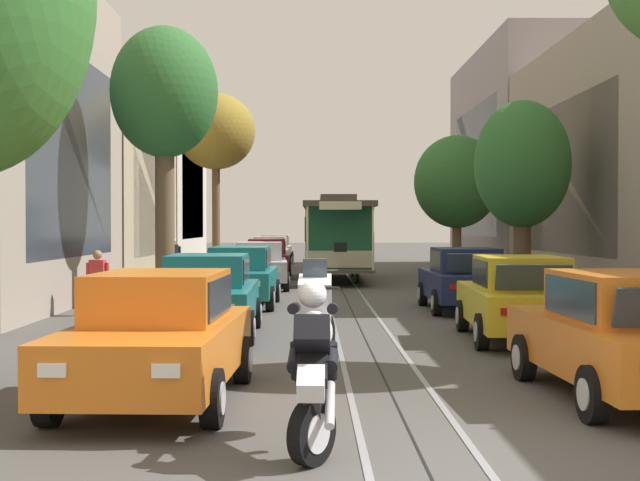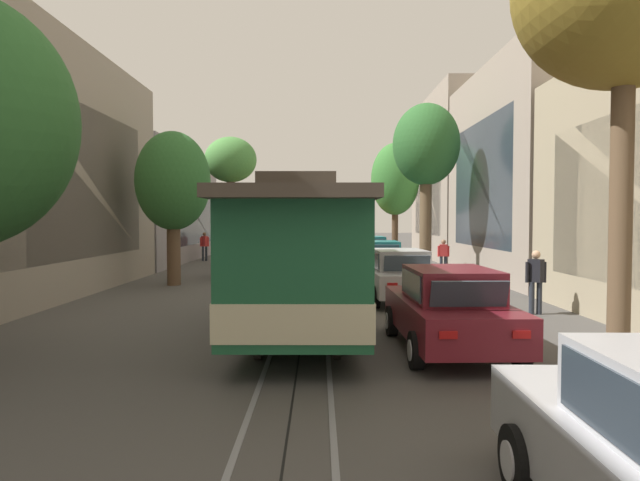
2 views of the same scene
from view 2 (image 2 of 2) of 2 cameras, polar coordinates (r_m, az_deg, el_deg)
name	(u,v)px [view 2 (image 2 of 2)]	position (r m, az deg, el deg)	size (l,w,h in m)	color
ground_plane	(309,287)	(20.53, -1.11, -4.78)	(160.00, 160.00, 0.00)	#4C4947
trolley_track_rails	(308,296)	(17.95, -1.26, -5.77)	(1.14, 54.02, 0.01)	gray
building_facade_left	(602,159)	(20.85, 27.00, 7.48)	(5.82, 45.72, 10.16)	gray
parked_car_orange_near_left	(358,245)	(35.90, 3.96, -0.50)	(2.13, 4.42, 1.58)	orange
parked_car_teal_second_left	(370,251)	(29.59, 5.12, -1.08)	(2.04, 4.38, 1.58)	#196B70
parked_car_teal_mid_left	(380,260)	(23.42, 6.16, -1.96)	(2.05, 4.38, 1.58)	#196B70
parked_car_silver_fourth_left	(398,275)	(17.03, 8.04, -3.53)	(2.13, 4.42, 1.58)	#B7B7BC
parked_car_maroon_fifth_left	(449,309)	(10.86, 13.12, -6.85)	(2.07, 4.39, 1.58)	maroon
parked_car_orange_near_right	(269,245)	(35.87, -5.25, -0.50)	(2.12, 4.41, 1.58)	orange
parked_car_yellow_second_right	(260,250)	(30.39, -6.16, -1.00)	(2.14, 4.42, 1.58)	gold
parked_car_navy_mid_right	(247,257)	(24.72, -7.53, -1.74)	(2.01, 4.36, 1.58)	#19234C
street_tree_kerb_left_near	(395,180)	(36.03, 7.74, 6.21)	(3.09, 2.98, 7.37)	#4C3826
street_tree_kerb_left_second	(426,148)	(24.03, 10.85, 9.37)	(2.80, 2.97, 7.35)	brown
street_tree_kerb_right_near	(231,163)	(33.92, -9.18, 7.90)	(3.11, 2.67, 7.42)	#4C3826
street_tree_kerb_right_second	(173,182)	(21.67, -14.87, 5.78)	(2.79, 2.85, 5.79)	brown
cable_car_trolley	(302,258)	(11.92, -1.84, -1.81)	(2.61, 9.14, 3.28)	#1E5B38
motorcycle_with_rider	(328,241)	(38.28, 0.87, -0.09)	(0.50, 1.85, 1.83)	black
pedestrian_on_left_pavement	(536,278)	(15.61, 21.29, -3.63)	(0.55, 0.42, 1.68)	#282D38
pedestrian_on_right_pavement	(205,245)	(33.96, -11.78, -0.41)	(0.55, 0.40, 1.71)	#282D38
pedestrian_crossing_far	(443,254)	(26.23, 12.57, -1.38)	(0.55, 0.27, 1.56)	#282D38
street_sign_post	(243,234)	(35.24, -7.95, 0.71)	(0.36, 0.09, 2.53)	slate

